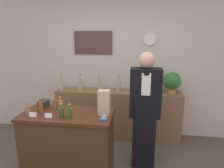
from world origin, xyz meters
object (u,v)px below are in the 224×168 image
object	(u,v)px
potted_plant	(172,82)
paper_bag	(104,102)
tape_dispenser	(104,119)
shopkeeper	(145,112)

from	to	relation	value
potted_plant	paper_bag	world-z (taller)	potted_plant
potted_plant	tape_dispenser	distance (m)	1.71
paper_bag	tape_dispenser	world-z (taller)	paper_bag
shopkeeper	tape_dispenser	distance (m)	0.78
shopkeeper	tape_dispenser	size ratio (longest dim) A/B	18.85
potted_plant	paper_bag	xyz separation A→B (m)	(-1.00, -1.21, -0.02)
potted_plant	tape_dispenser	xyz separation A→B (m)	(-0.97, -1.39, -0.15)
shopkeeper	tape_dispenser	world-z (taller)	shopkeeper
tape_dispenser	paper_bag	bearing A→B (deg)	97.47
shopkeeper	tape_dispenser	bearing A→B (deg)	-129.77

